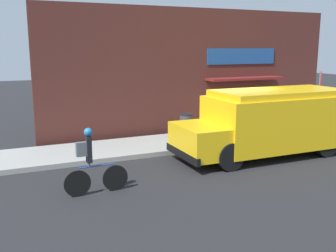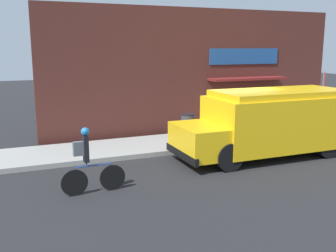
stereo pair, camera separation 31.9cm
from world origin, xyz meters
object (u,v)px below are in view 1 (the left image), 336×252
object	(u,v)px
cyclist	(92,163)
stop_sign_post	(320,91)
trash_bin	(186,126)
school_bus	(270,121)

from	to	relation	value
cyclist	stop_sign_post	size ratio (longest dim) A/B	0.69
stop_sign_post	trash_bin	bearing A→B (deg)	169.58
stop_sign_post	trash_bin	world-z (taller)	stop_sign_post
school_bus	cyclist	xyz separation A→B (m)	(-6.58, -1.17, -0.37)
stop_sign_post	trash_bin	size ratio (longest dim) A/B	2.68
stop_sign_post	cyclist	bearing A→B (deg)	-163.83
cyclist	trash_bin	distance (m)	6.39
school_bus	trash_bin	size ratio (longest dim) A/B	6.65
school_bus	cyclist	bearing A→B (deg)	-169.38
cyclist	stop_sign_post	xyz separation A→B (m)	(10.70, 3.10, 1.03)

